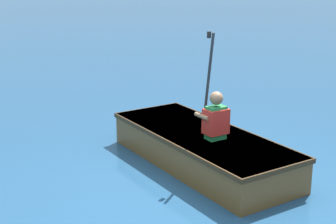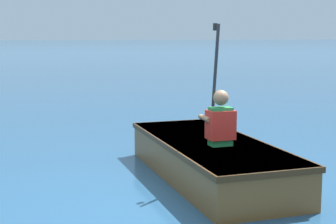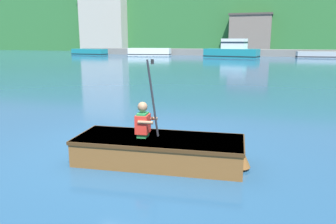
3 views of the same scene
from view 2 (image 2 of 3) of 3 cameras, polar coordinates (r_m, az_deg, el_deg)
ground_plane at (r=5.23m, az=3.04°, el=-10.03°), size 300.00×300.00×0.00m
rowboat_foreground at (r=6.07m, az=4.50°, el=-4.90°), size 3.06×1.41×0.45m
person_paddler at (r=5.68m, az=5.80°, el=-0.89°), size 0.41×0.38×1.34m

